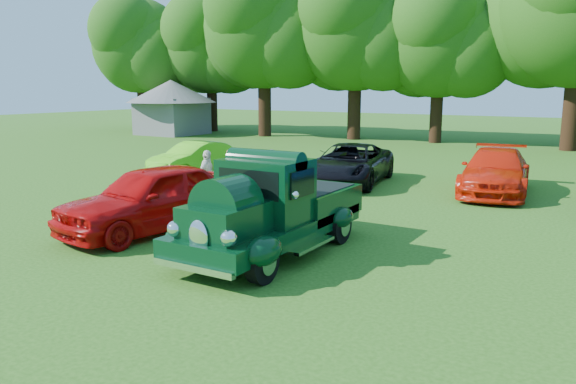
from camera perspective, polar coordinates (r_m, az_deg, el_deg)
The scene contains 11 objects.
ground at distance 12.06m, azimuth -2.59°, elevation -5.82°, with size 120.00×120.00×0.00m, color #235012.
hero_pickup at distance 11.63m, azimuth -1.61°, elevation -2.04°, with size 2.37×5.10×1.99m.
red_convertible at distance 13.77m, azimuth -13.55°, elevation -0.58°, with size 1.90×4.73×1.61m, color #B70708.
back_car_lime at distance 22.22m, azimuth -9.48°, elevation 3.35°, with size 1.37×3.94×1.30m, color #4EBF19.
back_car_black at distance 20.10m, azimuth 6.23°, elevation 2.85°, with size 2.35×5.10×1.42m, color black.
back_car_orange at distance 19.36m, azimuth 20.32°, elevation 1.98°, with size 2.02×4.96×1.44m, color red.
spectator_pink at distance 17.15m, azimuth -5.81°, elevation 1.73°, with size 0.56×0.37×1.54m, color #C75258.
spectator_grey at distance 17.03m, azimuth -1.80°, elevation 1.73°, with size 0.76×0.59×1.56m, color gray.
spectator_white at distance 17.24m, azimuth -8.22°, elevation 1.69°, with size 0.90×0.37×1.53m, color silver.
gazebo at distance 41.80m, azimuth -11.74°, elevation 9.04°, with size 6.40×6.40×3.90m.
tree_line at distance 34.35m, azimuth 25.99°, elevation 15.89°, with size 63.44×10.30×12.03m.
Camera 1 is at (6.47, -9.58, 3.42)m, focal length 35.00 mm.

